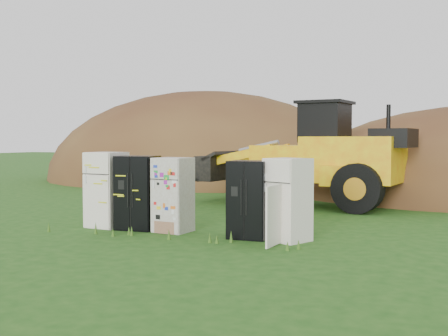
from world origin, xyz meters
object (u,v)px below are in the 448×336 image
Objects in this scene: fridge_sticker at (173,195)px; fridge_black_right at (250,200)px; fridge_leftmost at (107,190)px; wheel_loader at (300,154)px; fridge_open_door at (288,200)px; fridge_black_side at (138,193)px.

fridge_sticker is 1.02× the size of fridge_black_right.
fridge_leftmost is 7.10m from wheel_loader.
fridge_open_door is (2.80, -0.04, 0.01)m from fridge_sticker.
fridge_open_door is at bearing -69.79° from wheel_loader.
fridge_black_side is at bearing -174.80° from fridge_sticker.
fridge_black_side is 3.76m from fridge_open_door.
fridge_black_side is 1.02× the size of fridge_sticker.
fridge_black_right is at bearing -155.40° from fridge_open_door.
fridge_black_side is 1.04× the size of fridge_black_right.
fridge_leftmost is at bearing 176.59° from fridge_black_right.
fridge_black_right is (2.89, -0.04, -0.03)m from fridge_black_side.
wheel_loader is (2.17, 6.36, 0.80)m from fridge_black_side.
fridge_sticker is 1.94m from fridge_black_right.
wheel_loader is (-1.58, 6.37, 0.80)m from fridge_open_door.
fridge_leftmost is 1.05× the size of fridge_open_door.
fridge_leftmost is 4.65m from fridge_open_door.
fridge_sticker is 6.50m from wheel_loader.
fridge_leftmost is 1.04× the size of fridge_black_side.
fridge_black_side is at bearing -102.61° from wheel_loader.
fridge_open_door reaches higher than fridge_sticker.
wheel_loader reaches higher than fridge_black_right.
fridge_black_right is at bearing -7.09° from fridge_black_side.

